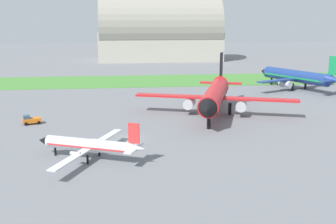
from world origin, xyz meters
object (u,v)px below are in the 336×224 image
Objects in this scene: airplane_foreground_turboprop at (90,145)px; airplane_midfield_jet at (215,95)px; pushback_tug_near_gate at (31,120)px; airplane_parked_jet_far at (297,76)px.

airplane_midfield_jet is at bearing -109.66° from airplane_foreground_turboprop.
airplane_midfield_jet reaches higher than pushback_tug_near_gate.
airplane_parked_jet_far is 44.81m from airplane_midfield_jet.
airplane_midfield_jet is 39.94m from pushback_tug_near_gate.
airplane_parked_jet_far is 7.40× the size of pushback_tug_near_gate.
airplane_foreground_turboprop is at bearing 102.85° from pushback_tug_near_gate.
airplane_parked_jet_far is 80.00m from pushback_tug_near_gate.
airplane_midfield_jet is at bearing 167.86° from pushback_tug_near_gate.
pushback_tug_near_gate is (-39.60, -3.60, -3.74)m from airplane_midfield_jet.
airplane_parked_jet_far is 1.47× the size of airplane_foreground_turboprop.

